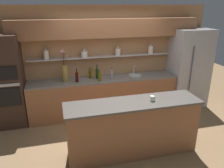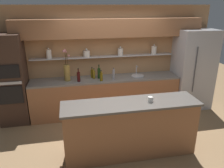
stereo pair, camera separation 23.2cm
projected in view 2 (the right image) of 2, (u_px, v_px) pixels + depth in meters
name	position (u px, v px, depth m)	size (l,w,h in m)	color
ground_plane	(124.00, 139.00, 4.49)	(12.00, 12.00, 0.00)	olive
back_wall_unit	(109.00, 50.00, 5.37)	(5.20, 0.44, 2.60)	tan
back_counter_unit	(106.00, 96.00, 5.45)	(3.59, 0.62, 0.92)	#99603D
island_counter	(130.00, 128.00, 3.91)	(2.39, 0.61, 1.02)	#99603D
refrigerator	(193.00, 70.00, 5.64)	(0.94, 0.73, 2.04)	#B7B7BC
oven_tower	(12.00, 80.00, 4.86)	(0.63, 0.64, 2.03)	#3D281E
flower_vase	(67.00, 71.00, 5.05)	(0.16, 0.17, 0.73)	olive
sink_fixture	(137.00, 75.00, 5.44)	(0.32, 0.32, 0.25)	#B7B7BC
bottle_oil_0	(92.00, 73.00, 5.31)	(0.07, 0.07, 0.26)	brown
bottle_oil_1	(94.00, 74.00, 5.24)	(0.06, 0.06, 0.25)	olive
bottle_wine_2	(79.00, 77.00, 5.02)	(0.07, 0.07, 0.32)	#380C0C
bottle_spirit_3	(114.00, 74.00, 5.19)	(0.06, 0.06, 0.28)	gray
bottle_wine_4	(99.00, 73.00, 5.24)	(0.07, 0.07, 0.34)	#193814
bottle_oil_5	(101.00, 77.00, 5.07)	(0.07, 0.07, 0.25)	brown
coffee_mug	(150.00, 99.00, 3.75)	(0.10, 0.08, 0.09)	silver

